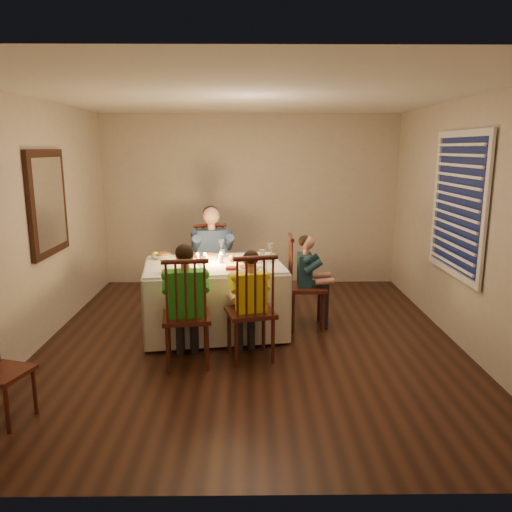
{
  "coord_description": "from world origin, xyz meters",
  "views": [
    {
      "loc": [
        0.0,
        -5.18,
        2.09
      ],
      "look_at": [
        0.06,
        0.15,
        0.93
      ],
      "focal_mm": 35.0,
      "sensor_mm": 36.0,
      "label": 1
    }
  ],
  "objects_px": {
    "chair_near_right": "(251,358)",
    "adult": "(213,308)",
    "chair_extra": "(9,420)",
    "child_yellow": "(251,358)",
    "chair_adult": "(213,308)",
    "chair_near_left": "(188,364)",
    "child_green": "(188,364)",
    "child_teal": "(306,326)",
    "serving_bowl": "(162,257)",
    "dining_table": "(214,283)",
    "chair_end": "(306,326)"
  },
  "relations": [
    {
      "from": "chair_near_right",
      "to": "adult",
      "type": "relative_size",
      "value": 0.81
    },
    {
      "from": "chair_extra",
      "to": "child_yellow",
      "type": "relative_size",
      "value": 0.8
    },
    {
      "from": "chair_adult",
      "to": "chair_near_left",
      "type": "relative_size",
      "value": 1.0
    },
    {
      "from": "child_green",
      "to": "child_teal",
      "type": "xyz_separation_m",
      "value": [
        1.28,
        1.05,
        0.0
      ]
    },
    {
      "from": "child_green",
      "to": "serving_bowl",
      "type": "distance_m",
      "value": 1.48
    },
    {
      "from": "chair_near_left",
      "to": "serving_bowl",
      "type": "height_order",
      "value": "serving_bowl"
    },
    {
      "from": "dining_table",
      "to": "chair_end",
      "type": "height_order",
      "value": "dining_table"
    },
    {
      "from": "chair_near_left",
      "to": "chair_near_right",
      "type": "height_order",
      "value": "same"
    },
    {
      "from": "chair_extra",
      "to": "serving_bowl",
      "type": "relative_size",
      "value": 4.09
    },
    {
      "from": "chair_near_left",
      "to": "chair_near_right",
      "type": "xyz_separation_m",
      "value": [
        0.62,
        0.14,
        0.0
      ]
    },
    {
      "from": "dining_table",
      "to": "chair_adult",
      "type": "bearing_deg",
      "value": 87.19
    },
    {
      "from": "chair_end",
      "to": "child_yellow",
      "type": "xyz_separation_m",
      "value": [
        -0.66,
        -0.91,
        0.0
      ]
    },
    {
      "from": "dining_table",
      "to": "chair_near_left",
      "type": "distance_m",
      "value": 1.09
    },
    {
      "from": "dining_table",
      "to": "adult",
      "type": "relative_size",
      "value": 1.25
    },
    {
      "from": "chair_adult",
      "to": "chair_end",
      "type": "xyz_separation_m",
      "value": [
        1.16,
        -0.71,
        0.0
      ]
    },
    {
      "from": "child_green",
      "to": "chair_extra",
      "type": "bearing_deg",
      "value": 30.94
    },
    {
      "from": "chair_near_left",
      "to": "chair_near_right",
      "type": "distance_m",
      "value": 0.63
    },
    {
      "from": "adult",
      "to": "chair_extra",
      "type": "bearing_deg",
      "value": -127.5
    },
    {
      "from": "chair_near_left",
      "to": "dining_table",
      "type": "bearing_deg",
      "value": -110.33
    },
    {
      "from": "child_yellow",
      "to": "child_teal",
      "type": "distance_m",
      "value": 1.13
    },
    {
      "from": "dining_table",
      "to": "chair_near_right",
      "type": "xyz_separation_m",
      "value": [
        0.41,
        -0.76,
        -0.58
      ]
    },
    {
      "from": "dining_table",
      "to": "child_green",
      "type": "height_order",
      "value": "dining_table"
    },
    {
      "from": "chair_extra",
      "to": "chair_near_left",
      "type": "bearing_deg",
      "value": -35.17
    },
    {
      "from": "chair_extra",
      "to": "adult",
      "type": "distance_m",
      "value": 3.11
    },
    {
      "from": "dining_table",
      "to": "chair_near_right",
      "type": "bearing_deg",
      "value": -70.12
    },
    {
      "from": "dining_table",
      "to": "chair_near_left",
      "type": "bearing_deg",
      "value": -111.28
    },
    {
      "from": "dining_table",
      "to": "adult",
      "type": "xyz_separation_m",
      "value": [
        -0.09,
        0.85,
        -0.58
      ]
    },
    {
      "from": "chair_near_right",
      "to": "chair_extra",
      "type": "xyz_separation_m",
      "value": [
        -1.9,
        -1.16,
        0.0
      ]
    },
    {
      "from": "chair_near_left",
      "to": "child_green",
      "type": "height_order",
      "value": "child_green"
    },
    {
      "from": "serving_bowl",
      "to": "chair_near_left",
      "type": "bearing_deg",
      "value": -69.51
    },
    {
      "from": "chair_extra",
      "to": "chair_adult",
      "type": "bearing_deg",
      "value": -10.47
    },
    {
      "from": "chair_end",
      "to": "serving_bowl",
      "type": "xyz_separation_m",
      "value": [
        -1.71,
        0.1,
        0.84
      ]
    },
    {
      "from": "serving_bowl",
      "to": "chair_end",
      "type": "bearing_deg",
      "value": -3.3
    },
    {
      "from": "chair_extra",
      "to": "serving_bowl",
      "type": "xyz_separation_m",
      "value": [
        0.85,
        2.17,
        0.84
      ]
    },
    {
      "from": "dining_table",
      "to": "child_yellow",
      "type": "distance_m",
      "value": 1.04
    },
    {
      "from": "dining_table",
      "to": "adult",
      "type": "bearing_deg",
      "value": 87.19
    },
    {
      "from": "child_teal",
      "to": "serving_bowl",
      "type": "xyz_separation_m",
      "value": [
        -1.71,
        0.1,
        0.84
      ]
    },
    {
      "from": "chair_adult",
      "to": "chair_extra",
      "type": "relative_size",
      "value": 1.23
    },
    {
      "from": "chair_extra",
      "to": "child_teal",
      "type": "relative_size",
      "value": 0.81
    },
    {
      "from": "chair_extra",
      "to": "serving_bowl",
      "type": "height_order",
      "value": "serving_bowl"
    },
    {
      "from": "chair_near_right",
      "to": "child_green",
      "type": "bearing_deg",
      "value": -1.38
    },
    {
      "from": "chair_end",
      "to": "chair_near_right",
      "type": "bearing_deg",
      "value": 144.35
    },
    {
      "from": "chair_near_left",
      "to": "child_teal",
      "type": "height_order",
      "value": "same"
    },
    {
      "from": "chair_near_left",
      "to": "child_teal",
      "type": "relative_size",
      "value": 1.0
    },
    {
      "from": "chair_near_right",
      "to": "serving_bowl",
      "type": "xyz_separation_m",
      "value": [
        -1.05,
        1.01,
        0.84
      ]
    },
    {
      "from": "chair_near_right",
      "to": "adult",
      "type": "height_order",
      "value": "adult"
    },
    {
      "from": "chair_adult",
      "to": "chair_near_right",
      "type": "relative_size",
      "value": 1.0
    },
    {
      "from": "chair_adult",
      "to": "child_green",
      "type": "xyz_separation_m",
      "value": [
        -0.12,
        -1.76,
        0.0
      ]
    },
    {
      "from": "child_teal",
      "to": "serving_bowl",
      "type": "distance_m",
      "value": 1.91
    },
    {
      "from": "chair_adult",
      "to": "chair_near_left",
      "type": "distance_m",
      "value": 1.76
    }
  ]
}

